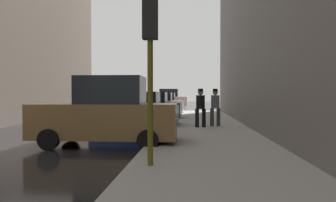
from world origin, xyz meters
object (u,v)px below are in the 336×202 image
(parked_dark_green_sedan, at_px, (150,107))
(pedestrian_with_fedora, at_px, (200,106))
(parked_red_hatchback, at_px, (163,102))
(pedestrian_with_beanie, at_px, (215,105))
(parked_silver_sedan, at_px, (158,104))
(traffic_light, at_px, (150,44))
(parked_white_van, at_px, (168,99))
(parked_blue_sedan, at_px, (136,111))
(fire_hydrant, at_px, (174,116))
(parked_bronze_suv, at_px, (107,114))

(parked_dark_green_sedan, xyz_separation_m, pedestrian_with_fedora, (3.15, -6.13, 0.29))
(parked_red_hatchback, bearing_deg, pedestrian_with_beanie, -76.61)
(parked_silver_sedan, relative_size, parked_red_hatchback, 1.00)
(parked_dark_green_sedan, xyz_separation_m, traffic_light, (1.85, -14.26, 1.91))
(parked_white_van, xyz_separation_m, pedestrian_with_fedora, (3.15, -22.62, 0.10))
(traffic_light, bearing_deg, parked_red_hatchback, 94.25)
(parked_red_hatchback, xyz_separation_m, traffic_light, (1.85, -24.96, 1.91))
(parked_blue_sedan, distance_m, fire_hydrant, 2.22)
(pedestrian_with_beanie, bearing_deg, pedestrian_with_fedora, -141.01)
(parked_red_hatchback, relative_size, pedestrian_with_fedora, 2.39)
(parked_blue_sedan, height_order, pedestrian_with_beanie, pedestrian_with_beanie)
(parked_white_van, bearing_deg, parked_red_hatchback, -90.00)
(parked_blue_sedan, bearing_deg, traffic_light, -78.54)
(parked_silver_sedan, height_order, parked_white_van, parked_white_van)
(parked_bronze_suv, height_order, parked_red_hatchback, parked_bronze_suv)
(parked_silver_sedan, distance_m, fire_hydrant, 9.70)
(parked_silver_sedan, bearing_deg, parked_blue_sedan, -90.00)
(parked_white_van, bearing_deg, parked_silver_sedan, -90.00)
(parked_silver_sedan, xyz_separation_m, parked_red_hatchback, (-0.00, 5.04, 0.00))
(parked_white_van, bearing_deg, fire_hydrant, -84.94)
(parked_dark_green_sedan, relative_size, fire_hydrant, 6.04)
(parked_bronze_suv, bearing_deg, parked_silver_sedan, 90.00)
(parked_dark_green_sedan, bearing_deg, pedestrian_with_fedora, -62.81)
(parked_bronze_suv, relative_size, fire_hydrant, 6.56)
(traffic_light, bearing_deg, pedestrian_with_beanie, 76.98)
(traffic_light, xyz_separation_m, pedestrian_with_fedora, (1.30, 8.13, -1.62))
(parked_blue_sedan, distance_m, parked_red_hatchback, 15.81)
(fire_hydrant, distance_m, pedestrian_with_beanie, 2.74)
(parked_red_hatchback, height_order, pedestrian_with_fedora, pedestrian_with_fedora)
(parked_white_van, relative_size, fire_hydrant, 6.59)
(pedestrian_with_beanie, bearing_deg, parked_red_hatchback, 103.39)
(parked_dark_green_sedan, bearing_deg, parked_silver_sedan, 90.00)
(parked_blue_sedan, xyz_separation_m, parked_white_van, (-0.00, 21.61, 0.18))
(parked_bronze_suv, relative_size, traffic_light, 1.28)
(parked_dark_green_sedan, bearing_deg, parked_blue_sedan, -90.00)
(pedestrian_with_beanie, bearing_deg, traffic_light, -103.02)
(parked_dark_green_sedan, distance_m, traffic_light, 14.51)
(pedestrian_with_fedora, bearing_deg, parked_bronze_suv, -123.92)
(parked_blue_sedan, bearing_deg, parked_white_van, 90.00)
(parked_blue_sedan, relative_size, pedestrian_with_fedora, 2.40)
(parked_white_van, distance_m, pedestrian_with_beanie, 22.38)
(parked_white_van, distance_m, traffic_light, 30.86)
(parked_dark_green_sedan, distance_m, parked_silver_sedan, 5.66)
(parked_red_hatchback, height_order, fire_hydrant, parked_red_hatchback)
(parked_dark_green_sedan, distance_m, fire_hydrant, 4.29)
(parked_white_van, relative_size, pedestrian_with_beanie, 2.61)
(parked_bronze_suv, relative_size, parked_white_van, 1.00)
(parked_blue_sedan, xyz_separation_m, parked_red_hatchback, (0.00, 15.81, 0.00))
(parked_blue_sedan, height_order, parked_silver_sedan, same)
(parked_bronze_suv, bearing_deg, parked_red_hatchback, 90.00)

